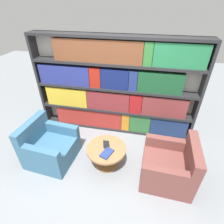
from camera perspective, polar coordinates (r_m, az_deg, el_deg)
ground_plane at (r=3.34m, az=-3.71°, el=-18.51°), size 14.00×14.00×0.00m
bookshelf at (r=3.67m, az=1.23°, el=7.49°), size 3.37×0.30×2.08m
armchair_left at (r=3.53m, az=-19.72°, el=-10.74°), size 0.87×0.86×0.80m
armchair_right at (r=3.18m, az=18.24°, el=-16.57°), size 0.84×0.83×0.80m
coffee_table at (r=3.18m, az=-1.84°, el=-13.25°), size 0.69×0.69×0.44m
table_sign at (r=3.04m, az=-1.91°, el=-10.68°), size 0.10×0.06×0.17m
stray_book at (r=2.98m, az=-1.70°, el=-13.31°), size 0.22×0.27×0.03m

